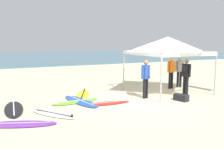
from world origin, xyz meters
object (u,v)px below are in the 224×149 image
(surfboard_lime, at_px, (76,102))
(surfboard_blue, at_px, (80,101))
(person_black, at_px, (186,74))
(gear_bag_near_tent, at_px, (181,98))
(person_orange, at_px, (171,70))
(surfboard_yellow, at_px, (83,95))
(surfboard_purple, at_px, (18,124))
(person_grey, at_px, (180,69))
(surfboard_red, at_px, (108,103))
(surfboard_white, at_px, (54,114))
(canopy_tent, at_px, (168,44))
(person_blue, at_px, (146,76))
(surfboard_black, at_px, (14,109))

(surfboard_lime, height_order, surfboard_blue, same)
(surfboard_lime, relative_size, person_black, 1.25)
(gear_bag_near_tent, bearing_deg, person_orange, 59.35)
(surfboard_lime, xyz_separation_m, surfboard_yellow, (0.72, 1.15, -0.00))
(surfboard_purple, distance_m, person_grey, 9.04)
(person_grey, bearing_deg, surfboard_red, -162.99)
(surfboard_purple, xyz_separation_m, person_orange, (7.93, 2.51, 0.95))
(surfboard_white, xyz_separation_m, surfboard_lime, (1.21, 1.34, -0.00))
(surfboard_yellow, bearing_deg, surfboard_red, -79.01)
(surfboard_lime, distance_m, gear_bag_near_tent, 4.47)
(canopy_tent, xyz_separation_m, surfboard_blue, (-4.52, -0.01, -2.35))
(surfboard_red, relative_size, surfboard_purple, 0.82)
(surfboard_red, relative_size, surfboard_yellow, 0.90)
(surfboard_yellow, height_order, person_orange, person_orange)
(surfboard_lime, xyz_separation_m, person_orange, (5.52, 0.64, 0.95))
(surfboard_lime, bearing_deg, person_orange, 6.59)
(canopy_tent, xyz_separation_m, surfboard_red, (-3.63, -0.83, -2.35))
(canopy_tent, relative_size, person_blue, 1.91)
(canopy_tent, height_order, surfboard_blue, canopy_tent)
(surfboard_black, xyz_separation_m, surfboard_red, (3.50, -0.81, 0.00))
(surfboard_lime, bearing_deg, surfboard_black, 180.00)
(surfboard_red, xyz_separation_m, person_blue, (1.93, 0.19, 0.95))
(surfboard_red, bearing_deg, surfboard_white, -167.16)
(surfboard_white, xyz_separation_m, person_black, (6.28, 0.38, 0.95))
(surfboard_white, bearing_deg, gear_bag_near_tent, -3.98)
(canopy_tent, distance_m, surfboard_blue, 5.10)
(surfboard_white, xyz_separation_m, surfboard_blue, (1.41, 1.35, -0.00))
(surfboard_yellow, relative_size, person_blue, 1.26)
(surfboard_yellow, xyz_separation_m, person_grey, (5.47, -0.40, 0.95))
(surfboard_white, distance_m, person_grey, 7.74)
(canopy_tent, bearing_deg, person_black, -70.71)
(surfboard_white, xyz_separation_m, person_grey, (7.40, 2.08, 0.95))
(surfboard_black, relative_size, surfboard_yellow, 1.14)
(surfboard_purple, height_order, surfboard_blue, same)
(canopy_tent, distance_m, surfboard_purple, 7.75)
(canopy_tent, bearing_deg, surfboard_yellow, 164.30)
(surfboard_white, relative_size, person_blue, 1.11)
(surfboard_yellow, bearing_deg, surfboard_white, -127.81)
(person_orange, height_order, person_blue, same)
(surfboard_black, bearing_deg, person_blue, -6.55)
(surfboard_white, relative_size, surfboard_lime, 0.89)
(surfboard_red, distance_m, surfboard_yellow, 1.99)
(surfboard_black, relative_size, person_orange, 1.43)
(surfboard_blue, bearing_deg, canopy_tent, 0.07)
(surfboard_black, bearing_deg, surfboard_lime, -0.00)
(surfboard_yellow, relative_size, person_orange, 1.26)
(surfboard_white, distance_m, surfboard_yellow, 3.14)
(surfboard_purple, distance_m, gear_bag_near_tent, 6.54)
(surfboard_red, bearing_deg, person_blue, 5.57)
(surfboard_yellow, relative_size, person_black, 1.26)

